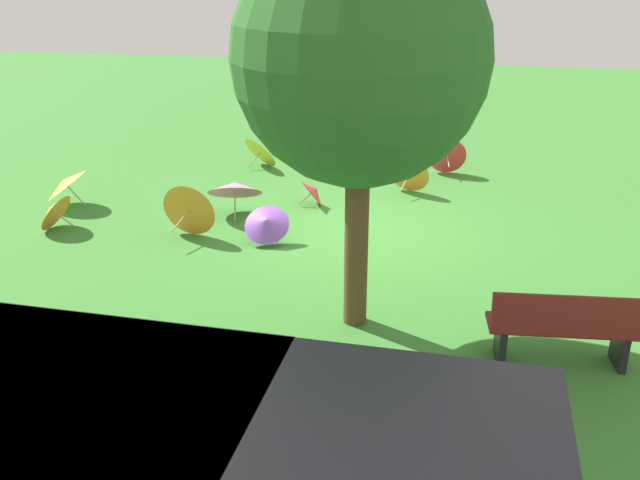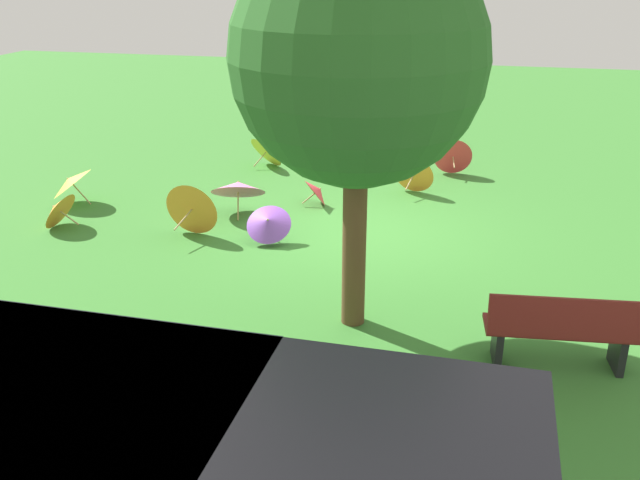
# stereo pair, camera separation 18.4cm
# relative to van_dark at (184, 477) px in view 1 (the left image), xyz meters

# --- Properties ---
(ground) EXTENTS (40.00, 40.00, 0.00)m
(ground) POSITION_rel_van_dark_xyz_m (-0.13, -7.00, -0.91)
(ground) COLOR #387A2D
(van_dark) EXTENTS (4.63, 2.19, 1.53)m
(van_dark) POSITION_rel_van_dark_xyz_m (0.00, 0.00, 0.00)
(van_dark) COLOR black
(van_dark) RESTS_ON ground
(park_bench) EXTENTS (1.64, 0.65, 0.90)m
(park_bench) POSITION_rel_van_dark_xyz_m (-2.89, -3.53, -0.45)
(park_bench) COLOR maroon
(park_bench) RESTS_ON ground
(shade_tree) EXTENTS (2.80, 2.80, 4.59)m
(shade_tree) POSITION_rel_van_dark_xyz_m (-0.52, -4.06, 2.26)
(shade_tree) COLOR brown
(shade_tree) RESTS_ON ground
(parasol_yellow_0) EXTENTS (0.91, 0.98, 0.74)m
(parasol_yellow_0) POSITION_rel_van_dark_xyz_m (5.24, -7.23, -0.47)
(parasol_yellow_0) COLOR tan
(parasol_yellow_0) RESTS_ON ground
(parasol_pink_0) EXTENTS (1.13, 1.11, 0.82)m
(parasol_pink_0) POSITION_rel_van_dark_xyz_m (2.11, -7.38, -0.40)
(parasol_pink_0) COLOR tan
(parasol_pink_0) RESTS_ON ground
(parasol_orange_0) EXTENTS (0.64, 0.72, 0.66)m
(parasol_orange_0) POSITION_rel_van_dark_xyz_m (4.82, -6.12, -0.58)
(parasol_orange_0) COLOR tan
(parasol_orange_0) RESTS_ON ground
(parasol_red_0) EXTENTS (0.95, 0.92, 0.71)m
(parasol_red_0) POSITION_rel_van_dark_xyz_m (1.16, -10.26, -0.56)
(parasol_red_0) COLOR tan
(parasol_red_0) RESTS_ON ground
(parasol_yellow_1) EXTENTS (1.02, 0.98, 0.73)m
(parasol_yellow_1) POSITION_rel_van_dark_xyz_m (2.51, -10.41, -0.55)
(parasol_yellow_1) COLOR tan
(parasol_yellow_1) RESTS_ON ground
(parasol_red_1) EXTENTS (0.82, 0.73, 0.79)m
(parasol_red_1) POSITION_rel_van_dark_xyz_m (-1.34, -10.80, -0.51)
(parasol_red_1) COLOR tan
(parasol_red_1) RESTS_ON ground
(parasol_orange_2) EXTENTS (0.92, 0.88, 0.91)m
(parasol_orange_2) POSITION_rel_van_dark_xyz_m (2.52, -6.39, -0.46)
(parasol_orange_2) COLOR tan
(parasol_orange_2) RESTS_ON ground
(parasol_purple_1) EXTENTS (0.77, 0.71, 0.63)m
(parasol_purple_1) POSITION_rel_van_dark_xyz_m (1.24, -6.27, -0.56)
(parasol_purple_1) COLOR tan
(parasol_purple_1) RESTS_ON ground
(parasol_red_2) EXTENTS (0.67, 0.72, 0.54)m
(parasol_red_2) POSITION_rel_van_dark_xyz_m (0.90, -8.20, -0.64)
(parasol_red_2) COLOR tan
(parasol_red_2) RESTS_ON ground
(parasol_orange_3) EXTENTS (0.83, 0.80, 0.78)m
(parasol_orange_3) POSITION_rel_van_dark_xyz_m (-0.71, -9.37, -0.52)
(parasol_orange_3) COLOR tan
(parasol_orange_3) RESTS_ON ground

